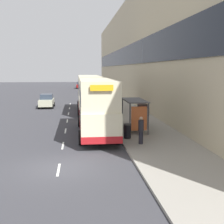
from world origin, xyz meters
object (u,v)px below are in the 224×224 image
at_px(pedestrian_1, 141,130).
at_px(litter_bin, 127,131).
at_px(car_0, 80,85).
at_px(pedestrian_2, 115,113).
at_px(pedestrian_at_shelter, 147,115).
at_px(double_decker_bus_ahead, 89,93).
at_px(car_1, 47,101).
at_px(double_decker_bus_near, 97,106).
at_px(bus_shelter, 137,109).

distance_m(pedestrian_1, litter_bin, 1.95).
bearing_deg(car_0, pedestrian_1, -87.00).
relative_size(car_0, pedestrian_2, 2.68).
height_order(pedestrian_at_shelter, litter_bin, pedestrian_at_shelter).
bearing_deg(double_decker_bus_ahead, car_1, 137.01).
relative_size(pedestrian_1, litter_bin, 1.74).
bearing_deg(car_1, litter_bin, 110.57).
distance_m(car_0, litter_bin, 61.51).
bearing_deg(pedestrian_1, litter_bin, 108.75).
height_order(double_decker_bus_ahead, car_0, double_decker_bus_ahead).
distance_m(double_decker_bus_near, litter_bin, 3.37).
xyz_separation_m(bus_shelter, pedestrian_at_shelter, (1.47, 2.75, -0.84)).
distance_m(pedestrian_at_shelter, pedestrian_1, 7.47).
height_order(bus_shelter, pedestrian_1, bus_shelter).
xyz_separation_m(car_0, pedestrian_at_shelter, (5.39, -56.08, 0.17)).
bearing_deg(double_decker_bus_near, pedestrian_1, -55.52).
bearing_deg(pedestrian_2, pedestrian_at_shelter, -35.71).
height_order(car_1, pedestrian_2, car_1).
bearing_deg(car_0, double_decker_bus_near, -89.39).
bearing_deg(car_1, car_0, -96.73).
distance_m(pedestrian_1, pedestrian_2, 9.14).
bearing_deg(double_decker_bus_ahead, car_0, 90.76).
bearing_deg(car_0, car_1, -96.73).
relative_size(pedestrian_at_shelter, pedestrian_1, 0.95).
bearing_deg(pedestrian_at_shelter, litter_bin, -116.57).
relative_size(bus_shelter, car_1, 1.04).
bearing_deg(car_1, double_decker_bus_ahead, 137.01).
xyz_separation_m(pedestrian_1, litter_bin, (-0.61, 1.80, -0.41)).
bearing_deg(pedestrian_2, double_decker_bus_ahead, 105.01).
xyz_separation_m(double_decker_bus_ahead, car_1, (-5.48, 5.11, -1.41)).
bearing_deg(car_1, pedestrian_at_shelter, 124.72).
relative_size(double_decker_bus_ahead, pedestrian_2, 6.83).
bearing_deg(bus_shelter, car_0, 93.82).
distance_m(double_decker_bus_ahead, pedestrian_1, 17.14).
bearing_deg(litter_bin, double_decker_bus_near, 134.53).
distance_m(double_decker_bus_ahead, litter_bin, 15.31).
bearing_deg(pedestrian_2, bus_shelter, -75.27).
xyz_separation_m(double_decker_bus_ahead, pedestrian_at_shelter, (4.78, -9.70, -1.25)).
height_order(bus_shelter, double_decker_bus_near, double_decker_bus_near).
relative_size(double_decker_bus_near, pedestrian_2, 6.57).
xyz_separation_m(car_1, pedestrian_1, (8.19, -21.99, 0.20)).
distance_m(double_decker_bus_ahead, pedestrian_at_shelter, 10.89).
xyz_separation_m(bus_shelter, pedestrian_1, (-0.61, -4.42, -0.80)).
xyz_separation_m(double_decker_bus_near, pedestrian_1, (2.69, -3.91, -1.21)).
distance_m(car_1, pedestrian_2, 14.92).
xyz_separation_m(pedestrian_at_shelter, pedestrian_1, (-2.08, -7.18, 0.04)).
xyz_separation_m(bus_shelter, double_decker_bus_ahead, (-3.32, 12.46, 0.41)).
xyz_separation_m(bus_shelter, pedestrian_2, (-1.23, 4.70, -0.93)).
distance_m(double_decker_bus_near, pedestrian_1, 4.90).
distance_m(double_decker_bus_near, double_decker_bus_ahead, 12.97).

